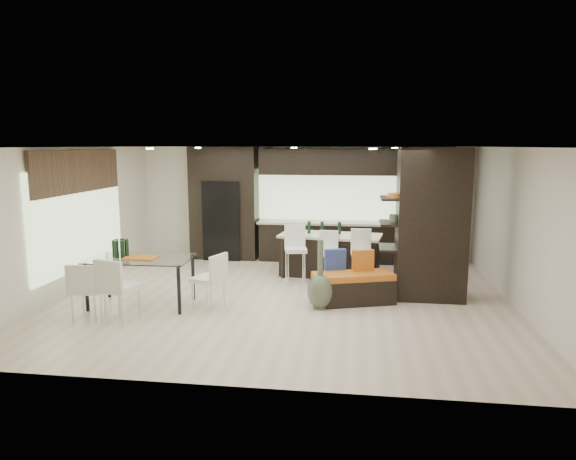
# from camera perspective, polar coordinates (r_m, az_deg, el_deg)

# --- Properties ---
(ground) EXTENTS (8.00, 8.00, 0.00)m
(ground) POSITION_cam_1_polar(r_m,az_deg,el_deg) (9.37, -0.49, -7.55)
(ground) COLOR beige
(ground) RESTS_ON ground
(back_wall) EXTENTS (8.00, 0.02, 2.70)m
(back_wall) POSITION_cam_1_polar(r_m,az_deg,el_deg) (12.52, 1.77, 3.06)
(back_wall) COLOR white
(back_wall) RESTS_ON ground
(left_wall) EXTENTS (0.02, 7.00, 2.70)m
(left_wall) POSITION_cam_1_polar(r_m,az_deg,el_deg) (10.42, -22.85, 1.03)
(left_wall) COLOR white
(left_wall) RESTS_ON ground
(right_wall) EXTENTS (0.02, 7.00, 2.70)m
(right_wall) POSITION_cam_1_polar(r_m,az_deg,el_deg) (9.39, 24.45, 0.08)
(right_wall) COLOR white
(right_wall) RESTS_ON ground
(ceiling) EXTENTS (8.00, 7.00, 0.02)m
(ceiling) POSITION_cam_1_polar(r_m,az_deg,el_deg) (8.97, -0.52, 9.19)
(ceiling) COLOR white
(ceiling) RESTS_ON ground
(window_left) EXTENTS (0.04, 3.20, 1.90)m
(window_left) POSITION_cam_1_polar(r_m,az_deg,el_deg) (10.57, -22.12, 1.19)
(window_left) COLOR #B2D199
(window_left) RESTS_ON left_wall
(window_back) EXTENTS (3.40, 0.04, 1.20)m
(window_back) POSITION_cam_1_polar(r_m,az_deg,el_deg) (12.41, 4.52, 3.90)
(window_back) COLOR #B2D199
(window_back) RESTS_ON back_wall
(stone_accent) EXTENTS (0.08, 3.00, 0.80)m
(stone_accent) POSITION_cam_1_polar(r_m,az_deg,el_deg) (10.47, -22.28, 6.06)
(stone_accent) COLOR brown
(stone_accent) RESTS_ON left_wall
(ceiling_spots) EXTENTS (4.00, 3.00, 0.02)m
(ceiling_spots) POSITION_cam_1_polar(r_m,az_deg,el_deg) (9.21, -0.29, 9.07)
(ceiling_spots) COLOR white
(ceiling_spots) RESTS_ON ceiling
(back_cabinetry) EXTENTS (6.80, 0.68, 2.70)m
(back_cabinetry) POSITION_cam_1_polar(r_m,az_deg,el_deg) (12.15, 3.96, 2.84)
(back_cabinetry) COLOR black
(back_cabinetry) RESTS_ON ground
(refrigerator) EXTENTS (0.90, 0.68, 1.90)m
(refrigerator) POSITION_cam_1_polar(r_m,az_deg,el_deg) (12.54, -7.09, 1.15)
(refrigerator) COLOR black
(refrigerator) RESTS_ON ground
(partition_column) EXTENTS (1.20, 0.80, 2.70)m
(partition_column) POSITION_cam_1_polar(r_m,az_deg,el_deg) (9.47, 15.62, 0.65)
(partition_column) COLOR black
(partition_column) RESTS_ON ground
(kitchen_island) EXTENTS (2.20, 1.18, 0.87)m
(kitchen_island) POSITION_cam_1_polar(r_m,az_deg,el_deg) (10.91, 4.70, -2.78)
(kitchen_island) COLOR black
(kitchen_island) RESTS_ON ground
(stool_left) EXTENTS (0.50, 0.50, 0.95)m
(stool_left) POSITION_cam_1_polar(r_m,az_deg,el_deg) (10.21, 0.86, -3.38)
(stool_left) COLOR white
(stool_left) RESTS_ON ground
(stool_mid) EXTENTS (0.39, 0.39, 0.86)m
(stool_mid) POSITION_cam_1_polar(r_m,az_deg,el_deg) (10.19, 4.48, -3.70)
(stool_mid) COLOR white
(stool_mid) RESTS_ON ground
(stool_right) EXTENTS (0.42, 0.42, 0.90)m
(stool_right) POSITION_cam_1_polar(r_m,az_deg,el_deg) (10.16, 8.11, -3.68)
(stool_right) COLOR white
(stool_right) RESTS_ON ground
(bench) EXTENTS (1.51, 0.95, 0.54)m
(bench) POSITION_cam_1_polar(r_m,az_deg,el_deg) (9.07, 7.23, -6.42)
(bench) COLOR black
(bench) RESTS_ON ground
(floor_vase) EXTENTS (0.56, 0.56, 1.18)m
(floor_vase) POSITION_cam_1_polar(r_m,az_deg,el_deg) (8.66, 3.60, -4.95)
(floor_vase) COLOR #4A573F
(floor_vase) RESTS_ON ground
(dining_table) EXTENTS (1.76, 1.03, 0.83)m
(dining_table) POSITION_cam_1_polar(r_m,az_deg,el_deg) (9.20, -15.95, -5.55)
(dining_table) COLOR white
(dining_table) RESTS_ON ground
(chair_near) EXTENTS (0.62, 0.62, 0.95)m
(chair_near) POSITION_cam_1_polar(r_m,az_deg,el_deg) (8.47, -18.19, -6.57)
(chair_near) COLOR white
(chair_near) RESTS_ON ground
(chair_far) EXTENTS (0.49, 0.49, 0.86)m
(chair_far) POSITION_cam_1_polar(r_m,az_deg,el_deg) (8.74, -21.32, -6.55)
(chair_far) COLOR white
(chair_far) RESTS_ON ground
(chair_end) EXTENTS (0.61, 0.61, 0.88)m
(chair_end) POSITION_cam_1_polar(r_m,az_deg,el_deg) (8.79, -8.83, -5.84)
(chair_end) COLOR white
(chair_end) RESTS_ON ground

